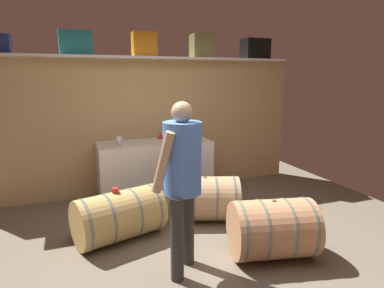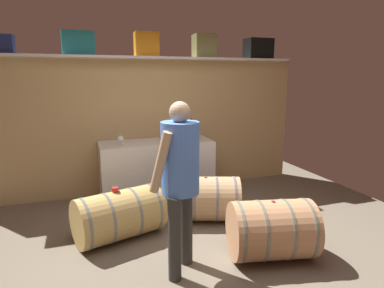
{
  "view_description": "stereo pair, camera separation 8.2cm",
  "coord_description": "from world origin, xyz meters",
  "px_view_note": "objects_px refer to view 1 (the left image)",
  "views": [
    {
      "loc": [
        -1.07,
        -2.64,
        1.79
      ],
      "look_at": [
        0.19,
        0.7,
        1.05
      ],
      "focal_mm": 30.58,
      "sensor_mm": 36.0,
      "label": 1
    },
    {
      "loc": [
        -0.99,
        -2.67,
        1.79
      ],
      "look_at": [
        0.19,
        0.7,
        1.05
      ],
      "focal_mm": 30.58,
      "sensor_mm": 36.0,
      "label": 2
    }
  ],
  "objects_px": {
    "work_cabinet": "(155,170)",
    "red_funnel": "(161,136)",
    "toolcase_orange": "(144,44)",
    "wine_barrel_near": "(119,216)",
    "toolcase_black": "(255,49)",
    "wine_barrel_flank": "(272,229)",
    "tasting_cup": "(115,190)",
    "winemaker_pouring": "(182,171)",
    "wine_bottle_amber": "(194,132)",
    "toolcase_olive": "(202,46)",
    "wine_glass": "(119,139)",
    "wine_barrel_far": "(205,198)",
    "wine_bottle_dark": "(190,130)",
    "toolcase_teal": "(76,43)"
  },
  "relations": [
    {
      "from": "work_cabinet",
      "to": "red_funnel",
      "type": "height_order",
      "value": "red_funnel"
    },
    {
      "from": "toolcase_orange",
      "to": "wine_barrel_near",
      "type": "relative_size",
      "value": 0.32
    },
    {
      "from": "toolcase_orange",
      "to": "toolcase_black",
      "type": "height_order",
      "value": "toolcase_orange"
    },
    {
      "from": "toolcase_orange",
      "to": "toolcase_black",
      "type": "bearing_deg",
      "value": 2.33
    },
    {
      "from": "work_cabinet",
      "to": "wine_barrel_flank",
      "type": "relative_size",
      "value": 1.78
    },
    {
      "from": "red_funnel",
      "to": "tasting_cup",
      "type": "xyz_separation_m",
      "value": [
        -0.87,
        -1.31,
        -0.32
      ]
    },
    {
      "from": "wine_barrel_near",
      "to": "tasting_cup",
      "type": "distance_m",
      "value": 0.3
    },
    {
      "from": "work_cabinet",
      "to": "winemaker_pouring",
      "type": "height_order",
      "value": "winemaker_pouring"
    },
    {
      "from": "wine_bottle_amber",
      "to": "winemaker_pouring",
      "type": "relative_size",
      "value": 0.18
    },
    {
      "from": "toolcase_olive",
      "to": "wine_glass",
      "type": "xyz_separation_m",
      "value": [
        -1.36,
        -0.38,
        -1.29
      ]
    },
    {
      "from": "tasting_cup",
      "to": "winemaker_pouring",
      "type": "xyz_separation_m",
      "value": [
        0.49,
        -0.83,
        0.4
      ]
    },
    {
      "from": "work_cabinet",
      "to": "tasting_cup",
      "type": "height_order",
      "value": "work_cabinet"
    },
    {
      "from": "toolcase_olive",
      "to": "toolcase_black",
      "type": "distance_m",
      "value": 0.94
    },
    {
      "from": "wine_bottle_amber",
      "to": "wine_glass",
      "type": "bearing_deg",
      "value": -178.57
    },
    {
      "from": "toolcase_black",
      "to": "wine_barrel_far",
      "type": "bearing_deg",
      "value": -138.1
    },
    {
      "from": "toolcase_olive",
      "to": "wine_barrel_flank",
      "type": "height_order",
      "value": "toolcase_olive"
    },
    {
      "from": "wine_barrel_near",
      "to": "red_funnel",
      "type": "bearing_deg",
      "value": 40.98
    },
    {
      "from": "tasting_cup",
      "to": "wine_glass",
      "type": "bearing_deg",
      "value": 78.65
    },
    {
      "from": "toolcase_orange",
      "to": "toolcase_black",
      "type": "distance_m",
      "value": 1.84
    },
    {
      "from": "wine_glass",
      "to": "toolcase_olive",
      "type": "bearing_deg",
      "value": 15.61
    },
    {
      "from": "wine_bottle_dark",
      "to": "wine_barrel_flank",
      "type": "xyz_separation_m",
      "value": [
        0.12,
        -2.06,
        -0.7
      ]
    },
    {
      "from": "toolcase_orange",
      "to": "winemaker_pouring",
      "type": "distance_m",
      "value": 2.54
    },
    {
      "from": "tasting_cup",
      "to": "work_cabinet",
      "type": "bearing_deg",
      "value": 57.39
    },
    {
      "from": "toolcase_orange",
      "to": "wine_barrel_flank",
      "type": "relative_size",
      "value": 0.37
    },
    {
      "from": "wine_barrel_near",
      "to": "tasting_cup",
      "type": "relative_size",
      "value": 15.6
    },
    {
      "from": "toolcase_teal",
      "to": "toolcase_olive",
      "type": "height_order",
      "value": "toolcase_olive"
    },
    {
      "from": "toolcase_teal",
      "to": "wine_bottle_amber",
      "type": "bearing_deg",
      "value": -15.92
    },
    {
      "from": "wine_bottle_amber",
      "to": "tasting_cup",
      "type": "bearing_deg",
      "value": -142.27
    },
    {
      "from": "toolcase_black",
      "to": "red_funnel",
      "type": "bearing_deg",
      "value": -177.59
    },
    {
      "from": "wine_bottle_dark",
      "to": "red_funnel",
      "type": "xyz_separation_m",
      "value": [
        -0.41,
        0.15,
        -0.1
      ]
    },
    {
      "from": "toolcase_orange",
      "to": "wine_barrel_near",
      "type": "xyz_separation_m",
      "value": [
        -0.63,
        -1.37,
        -1.96
      ]
    },
    {
      "from": "toolcase_teal",
      "to": "winemaker_pouring",
      "type": "height_order",
      "value": "toolcase_teal"
    },
    {
      "from": "red_funnel",
      "to": "toolcase_black",
      "type": "bearing_deg",
      "value": 1.99
    },
    {
      "from": "toolcase_teal",
      "to": "work_cabinet",
      "type": "bearing_deg",
      "value": -16.48
    },
    {
      "from": "wine_glass",
      "to": "wine_barrel_near",
      "type": "bearing_deg",
      "value": -99.58
    },
    {
      "from": "wine_barrel_near",
      "to": "winemaker_pouring",
      "type": "xyz_separation_m",
      "value": [
        0.45,
        -0.83,
        0.7
      ]
    },
    {
      "from": "wine_glass",
      "to": "wine_bottle_amber",
      "type": "bearing_deg",
      "value": 1.43
    },
    {
      "from": "tasting_cup",
      "to": "winemaker_pouring",
      "type": "height_order",
      "value": "winemaker_pouring"
    },
    {
      "from": "wine_barrel_near",
      "to": "wine_glass",
      "type": "bearing_deg",
      "value": 64.15
    },
    {
      "from": "red_funnel",
      "to": "tasting_cup",
      "type": "distance_m",
      "value": 1.61
    },
    {
      "from": "red_funnel",
      "to": "toolcase_orange",
      "type": "bearing_deg",
      "value": 164.7
    },
    {
      "from": "toolcase_black",
      "to": "wine_bottle_amber",
      "type": "relative_size",
      "value": 1.51
    },
    {
      "from": "toolcase_teal",
      "to": "wine_barrel_far",
      "type": "xyz_separation_m",
      "value": [
        1.38,
        -1.23,
        -1.95
      ]
    },
    {
      "from": "toolcase_olive",
      "to": "tasting_cup",
      "type": "distance_m",
      "value": 2.66
    },
    {
      "from": "wine_bottle_amber",
      "to": "wine_barrel_flank",
      "type": "relative_size",
      "value": 0.3
    },
    {
      "from": "wine_glass",
      "to": "tasting_cup",
      "type": "xyz_separation_m",
      "value": [
        -0.2,
        -0.99,
        -0.37
      ]
    },
    {
      "from": "toolcase_olive",
      "to": "wine_bottle_amber",
      "type": "distance_m",
      "value": 1.34
    },
    {
      "from": "wine_barrel_far",
      "to": "wine_barrel_flank",
      "type": "height_order",
      "value": "wine_barrel_flank"
    },
    {
      "from": "toolcase_teal",
      "to": "tasting_cup",
      "type": "distance_m",
      "value": 2.16
    },
    {
      "from": "toolcase_black",
      "to": "tasting_cup",
      "type": "xyz_separation_m",
      "value": [
        -2.5,
        -1.37,
        -1.65
      ]
    }
  ]
}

